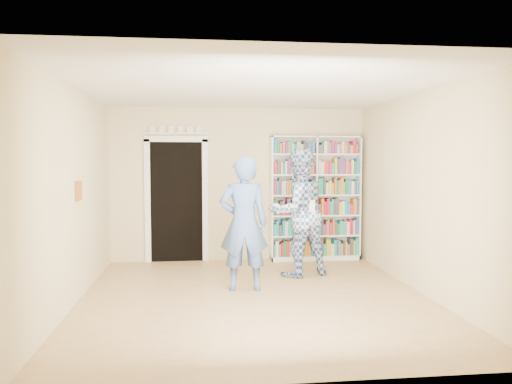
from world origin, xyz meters
TOP-DOWN VIEW (x-y plane):
  - floor at (0.00, 0.00)m, footprint 5.00×5.00m
  - ceiling at (0.00, 0.00)m, footprint 5.00×5.00m
  - wall_back at (0.00, 2.50)m, footprint 4.50×0.00m
  - wall_left at (-2.25, 0.00)m, footprint 0.00×5.00m
  - wall_right at (2.25, 0.00)m, footprint 0.00×5.00m
  - bookshelf at (1.35, 2.34)m, footprint 1.60×0.30m
  - doorway at (-1.10, 2.48)m, footprint 1.10×0.08m
  - wall_art at (-2.23, 0.20)m, footprint 0.03×0.25m
  - man_blue at (-0.10, 0.43)m, footprint 0.70×0.48m
  - man_plaid at (0.81, 1.19)m, footprint 1.13×0.99m
  - paper_sheet at (0.90, 0.93)m, footprint 0.21×0.06m

SIDE VIEW (x-z plane):
  - floor at x=0.00m, z-range 0.00..0.00m
  - man_blue at x=-0.10m, z-range 0.00..1.84m
  - man_plaid at x=0.81m, z-range 0.00..1.96m
  - paper_sheet at x=0.90m, z-range 0.88..1.19m
  - bookshelf at x=1.35m, z-range 0.01..2.22m
  - doorway at x=-1.10m, z-range -0.04..2.39m
  - wall_back at x=0.00m, z-range -0.90..3.60m
  - wall_left at x=-2.25m, z-range -1.15..3.85m
  - wall_right at x=2.25m, z-range -1.15..3.85m
  - wall_art at x=-2.23m, z-range 1.27..1.52m
  - ceiling at x=0.00m, z-range 2.70..2.70m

